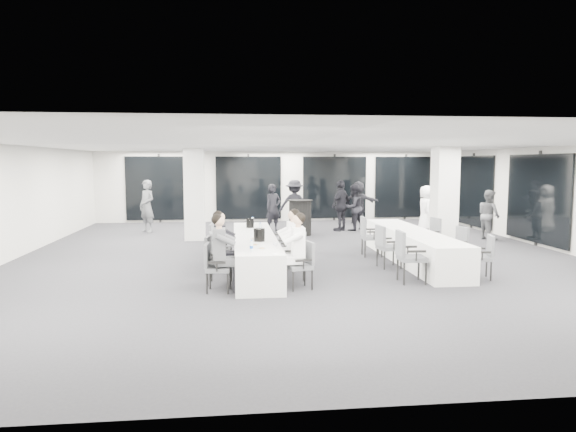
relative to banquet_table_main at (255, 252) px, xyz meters
name	(u,v)px	position (x,y,z in m)	size (l,w,h in m)	color
room	(326,199)	(2.06, 2.47, 1.01)	(14.04, 16.04, 2.84)	#25252B
column_left	(195,194)	(-1.63, 4.56, 1.02)	(0.60, 0.60, 2.80)	silver
column_right	(444,197)	(5.37, 2.36, 1.02)	(0.60, 0.60, 2.80)	silver
banquet_table_main	(255,252)	(0.00, 0.00, 0.00)	(0.90, 5.00, 0.75)	silver
banquet_table_side	(412,246)	(3.78, 0.41, 0.00)	(0.90, 5.00, 0.75)	silver
cocktail_table	(300,217)	(1.71, 5.18, 0.21)	(0.83, 0.83, 1.15)	black
chair_main_left_near	(214,264)	(-0.83, -1.93, 0.14)	(0.50, 0.54, 0.90)	#4D4F54
chair_main_left_second	(215,257)	(-0.83, -1.32, 0.16)	(0.54, 0.58, 0.94)	#4D4F54
chair_main_left_mid	(217,249)	(-0.83, -0.25, 0.12)	(0.47, 0.52, 0.87)	#4D4F54
chair_main_left_fourth	(218,242)	(-0.83, 0.49, 0.17)	(0.53, 0.58, 0.96)	#4D4F54
chair_main_left_far	(219,235)	(-0.83, 1.65, 0.18)	(0.54, 0.58, 0.97)	#4D4F54
chair_main_right_near	(303,262)	(0.83, -1.87, 0.13)	(0.54, 0.56, 0.89)	#4D4F54
chair_main_right_second	(298,253)	(0.83, -1.08, 0.16)	(0.54, 0.58, 0.94)	#4D4F54
chair_main_right_mid	(293,248)	(0.82, -0.21, 0.11)	(0.45, 0.50, 0.86)	#4D4F54
chair_main_right_fourth	(288,242)	(0.82, 0.61, 0.12)	(0.52, 0.55, 0.86)	#4D4F54
chair_main_right_far	(284,236)	(0.82, 1.67, 0.11)	(0.51, 0.54, 0.86)	#4D4F54
chair_side_left_near	(407,253)	(2.94, -1.63, 0.21)	(0.54, 0.60, 1.03)	#4D4F54
chair_side_left_mid	(386,244)	(2.94, -0.18, 0.17)	(0.54, 0.58, 0.96)	#4D4F54
chair_side_left_far	(369,234)	(2.94, 1.27, 0.20)	(0.54, 0.60, 1.00)	#4D4F54
chair_side_right_near	(484,254)	(4.60, -1.46, 0.14)	(0.55, 0.58, 0.90)	#4D4F54
chair_side_right_mid	(457,244)	(4.61, -0.21, 0.14)	(0.53, 0.57, 0.91)	#4D4F54
chair_side_right_far	(431,234)	(4.61, 1.36, 0.16)	(0.55, 0.58, 0.94)	#4D4F54
seated_guest_a	(223,248)	(-0.67, -1.94, 0.44)	(0.50, 0.38, 1.44)	#515358
seated_guest_b	(223,243)	(-0.67, -1.33, 0.44)	(0.50, 0.38, 1.44)	black
seated_guest_c	(295,246)	(0.67, -1.89, 0.44)	(0.50, 0.38, 1.44)	white
seated_guest_d	(290,240)	(0.67, -1.07, 0.44)	(0.50, 0.38, 1.44)	white
standing_guest_a	(273,205)	(0.90, 6.13, 0.55)	(0.68, 0.54, 1.85)	black
standing_guest_b	(354,204)	(3.71, 6.11, 0.54)	(0.88, 0.54, 1.83)	black
standing_guest_c	(295,201)	(1.76, 7.10, 0.61)	(1.28, 0.65, 1.98)	black
standing_guest_d	(341,202)	(3.25, 6.07, 0.62)	(1.17, 0.66, 1.99)	black
standing_guest_e	(426,206)	(5.94, 5.15, 0.53)	(0.88, 0.53, 1.81)	white
standing_guest_f	(359,199)	(4.41, 8.23, 0.56)	(1.71, 0.66, 1.87)	black
standing_guest_g	(147,203)	(-3.37, 6.46, 0.63)	(0.73, 0.59, 2.01)	#515358
standing_guest_h	(489,211)	(7.37, 3.65, 0.49)	(0.84, 0.51, 1.74)	#515358
ice_bucket_near	(259,235)	(0.06, -0.81, 0.51)	(0.23, 0.23, 0.27)	black
ice_bucket_far	(250,223)	(-0.05, 1.43, 0.49)	(0.20, 0.20, 0.22)	black
water_bottle_a	(251,246)	(-0.15, -2.01, 0.47)	(0.06, 0.06, 0.20)	silver
water_bottle_b	(260,228)	(0.15, 0.47, 0.49)	(0.07, 0.07, 0.22)	silver
water_bottle_c	(253,221)	(0.04, 1.99, 0.47)	(0.06, 0.06, 0.20)	silver
plate_a	(254,245)	(-0.06, -1.34, 0.39)	(0.19, 0.19, 0.03)	white
plate_b	(262,248)	(0.06, -1.77, 0.39)	(0.18, 0.18, 0.03)	white
plate_c	(254,238)	(-0.03, -0.48, 0.39)	(0.20, 0.20, 0.03)	white
wine_glass	(275,245)	(0.27, -2.30, 0.54)	(0.08, 0.08, 0.22)	silver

